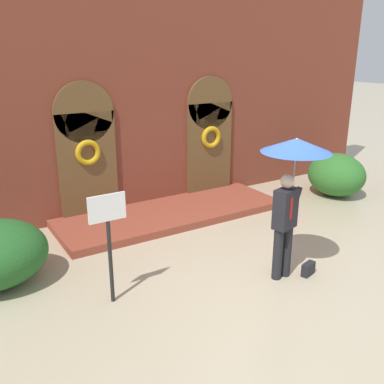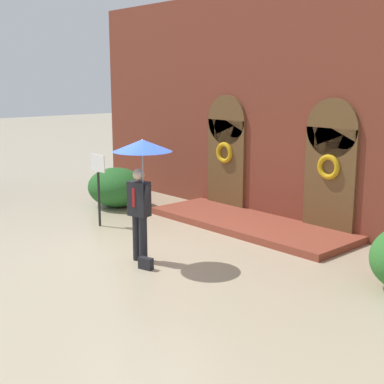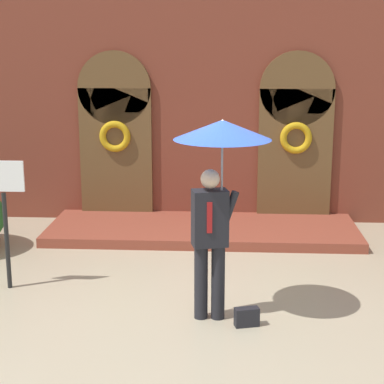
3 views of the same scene
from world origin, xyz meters
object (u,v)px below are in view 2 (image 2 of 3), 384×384
(handbag, at_px, (146,263))
(shrub_left, at_px, (117,187))
(sign_post, at_px, (98,178))
(person_with_umbrella, at_px, (142,164))

(handbag, distance_m, shrub_left, 5.19)
(handbag, relative_size, sign_post, 0.16)
(person_with_umbrella, height_order, handbag, person_with_umbrella)
(shrub_left, bearing_deg, person_with_umbrella, -28.37)
(handbag, xyz_separation_m, sign_post, (-3.13, 1.00, 1.05))
(sign_post, bearing_deg, person_with_umbrella, -16.09)
(sign_post, xyz_separation_m, shrub_left, (-1.42, 1.47, -0.63))
(handbag, bearing_deg, shrub_left, 136.28)
(sign_post, distance_m, shrub_left, 2.14)
(shrub_left, bearing_deg, sign_post, -45.95)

